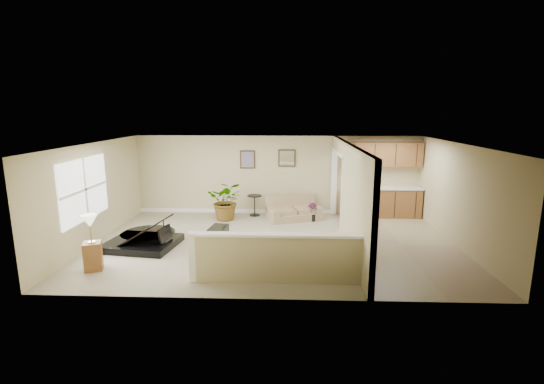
{
  "coord_description": "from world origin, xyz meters",
  "views": [
    {
      "loc": [
        0.32,
        -9.43,
        3.28
      ],
      "look_at": [
        -0.07,
        0.4,
        1.24
      ],
      "focal_mm": 26.0,
      "sensor_mm": 36.0,
      "label": 1
    }
  ],
  "objects_px": {
    "accent_table": "(255,203)",
    "palm_plant": "(227,201)",
    "loveseat": "(294,208)",
    "piano_bench": "(218,237)",
    "small_plant": "(312,213)",
    "lamp_stand": "(92,247)",
    "piano": "(142,220)"
  },
  "relations": [
    {
      "from": "piano_bench",
      "to": "loveseat",
      "type": "height_order",
      "value": "loveseat"
    },
    {
      "from": "accent_table",
      "to": "palm_plant",
      "type": "height_order",
      "value": "palm_plant"
    },
    {
      "from": "palm_plant",
      "to": "loveseat",
      "type": "bearing_deg",
      "value": 5.15
    },
    {
      "from": "piano_bench",
      "to": "lamp_stand",
      "type": "xyz_separation_m",
      "value": [
        -2.35,
        -1.51,
        0.26
      ]
    },
    {
      "from": "accent_table",
      "to": "lamp_stand",
      "type": "height_order",
      "value": "lamp_stand"
    },
    {
      "from": "small_plant",
      "to": "lamp_stand",
      "type": "distance_m",
      "value": 6.22
    },
    {
      "from": "small_plant",
      "to": "piano",
      "type": "bearing_deg",
      "value": -151.6
    },
    {
      "from": "piano",
      "to": "palm_plant",
      "type": "xyz_separation_m",
      "value": [
        1.75,
        2.36,
        -0.05
      ]
    },
    {
      "from": "small_plant",
      "to": "lamp_stand",
      "type": "relative_size",
      "value": 0.46
    },
    {
      "from": "accent_table",
      "to": "palm_plant",
      "type": "xyz_separation_m",
      "value": [
        -0.81,
        -0.51,
        0.17
      ]
    },
    {
      "from": "piano",
      "to": "piano_bench",
      "type": "relative_size",
      "value": 2.84
    },
    {
      "from": "piano_bench",
      "to": "small_plant",
      "type": "relative_size",
      "value": 1.35
    },
    {
      "from": "piano_bench",
      "to": "accent_table",
      "type": "distance_m",
      "value": 3.04
    },
    {
      "from": "piano",
      "to": "accent_table",
      "type": "bearing_deg",
      "value": 56.31
    },
    {
      "from": "loveseat",
      "to": "small_plant",
      "type": "relative_size",
      "value": 3.37
    },
    {
      "from": "accent_table",
      "to": "small_plant",
      "type": "height_order",
      "value": "accent_table"
    },
    {
      "from": "palm_plant",
      "to": "small_plant",
      "type": "distance_m",
      "value": 2.62
    },
    {
      "from": "piano",
      "to": "piano_bench",
      "type": "height_order",
      "value": "piano"
    },
    {
      "from": "piano",
      "to": "palm_plant",
      "type": "bearing_deg",
      "value": 61.45
    },
    {
      "from": "palm_plant",
      "to": "piano",
      "type": "bearing_deg",
      "value": -126.45
    },
    {
      "from": "piano_bench",
      "to": "lamp_stand",
      "type": "distance_m",
      "value": 2.81
    },
    {
      "from": "accent_table",
      "to": "piano_bench",
      "type": "bearing_deg",
      "value": -102.53
    },
    {
      "from": "piano_bench",
      "to": "accent_table",
      "type": "xyz_separation_m",
      "value": [
        0.66,
        2.97,
        0.17
      ]
    },
    {
      "from": "palm_plant",
      "to": "small_plant",
      "type": "height_order",
      "value": "palm_plant"
    },
    {
      "from": "loveseat",
      "to": "lamp_stand",
      "type": "height_order",
      "value": "lamp_stand"
    },
    {
      "from": "loveseat",
      "to": "piano_bench",
      "type": "bearing_deg",
      "value": -144.45
    },
    {
      "from": "loveseat",
      "to": "palm_plant",
      "type": "xyz_separation_m",
      "value": [
        -2.05,
        -0.18,
        0.24
      ]
    },
    {
      "from": "accent_table",
      "to": "lamp_stand",
      "type": "xyz_separation_m",
      "value": [
        -3.01,
        -4.47,
        0.08
      ]
    },
    {
      "from": "loveseat",
      "to": "small_plant",
      "type": "distance_m",
      "value": 0.59
    },
    {
      "from": "loveseat",
      "to": "lamp_stand",
      "type": "relative_size",
      "value": 1.56
    },
    {
      "from": "piano_bench",
      "to": "small_plant",
      "type": "height_order",
      "value": "small_plant"
    },
    {
      "from": "accent_table",
      "to": "lamp_stand",
      "type": "bearing_deg",
      "value": -123.98
    }
  ]
}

